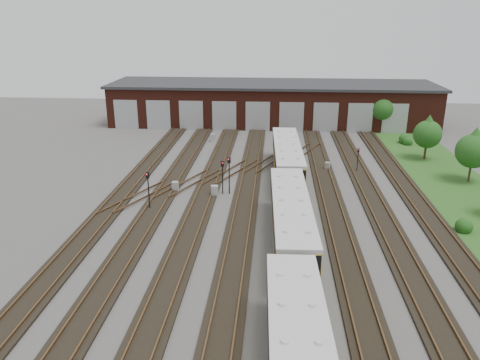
{
  "coord_description": "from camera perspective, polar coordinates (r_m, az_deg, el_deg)",
  "views": [
    {
      "loc": [
        0.63,
        -34.64,
        16.59
      ],
      "look_at": [
        -2.51,
        6.23,
        2.0
      ],
      "focal_mm": 35.0,
      "sensor_mm": 36.0,
      "label": 1
    }
  ],
  "objects": [
    {
      "name": "track_network",
      "position": [
        38.9,
        2.81,
        -5.5
      ],
      "size": [
        30.4,
        70.0,
        0.33
      ],
      "color": "black",
      "rests_on": "ground"
    },
    {
      "name": "relay_cabinet_4",
      "position": [
        53.45,
        10.61,
        1.67
      ],
      "size": [
        0.64,
        0.57,
        0.9
      ],
      "primitive_type": "cube",
      "rotation": [
        0.0,
        0.0,
        -0.27
      ],
      "color": "#96989A",
      "rests_on": "ground"
    },
    {
      "name": "tree_2",
      "position": [
        53.46,
        26.64,
        3.62
      ],
      "size": [
        3.55,
        3.55,
        5.88
      ],
      "color": "#362518",
      "rests_on": "ground"
    },
    {
      "name": "bush_2",
      "position": [
        67.32,
        19.47,
        4.9
      ],
      "size": [
        1.59,
        1.59,
        1.59
      ],
      "primitive_type": "sphere",
      "color": "#1F4B15",
      "rests_on": "ground"
    },
    {
      "name": "maintenance_shed",
      "position": [
        75.81,
        3.89,
        9.38
      ],
      "size": [
        51.0,
        12.5,
        6.35
      ],
      "color": "#491B12",
      "rests_on": "ground"
    },
    {
      "name": "signal_mast_0",
      "position": [
        42.06,
        -11.12,
        -0.72
      ],
      "size": [
        0.31,
        0.29,
        3.54
      ],
      "rotation": [
        0.0,
        0.0,
        -0.3
      ],
      "color": "black",
      "rests_on": "ground"
    },
    {
      "name": "relay_cabinet_2",
      "position": [
        44.97,
        -3.12,
        -1.34
      ],
      "size": [
        0.73,
        0.65,
        1.08
      ],
      "primitive_type": "cube",
      "rotation": [
        0.0,
        0.0,
        0.17
      ],
      "color": "#96989A",
      "rests_on": "ground"
    },
    {
      "name": "signal_mast_2",
      "position": [
        44.99,
        -1.33,
        1.14
      ],
      "size": [
        0.32,
        0.31,
        3.7
      ],
      "rotation": [
        0.0,
        0.0,
        -0.42
      ],
      "color": "black",
      "rests_on": "ground"
    },
    {
      "name": "relay_cabinet_1",
      "position": [
        64.69,
        -3.34,
        5.18
      ],
      "size": [
        0.73,
        0.65,
        1.04
      ],
      "primitive_type": "cube",
      "rotation": [
        0.0,
        0.0,
        0.24
      ],
      "color": "#96989A",
      "rests_on": "ground"
    },
    {
      "name": "metro_train",
      "position": [
        35.57,
        6.23,
        -4.82
      ],
      "size": [
        3.29,
        47.49,
        3.18
      ],
      "rotation": [
        0.0,
        0.0,
        0.03
      ],
      "color": "black",
      "rests_on": "ground"
    },
    {
      "name": "bush_1",
      "position": [
        66.61,
        19.8,
        4.57
      ],
      "size": [
        1.27,
        1.27,
        1.27
      ],
      "primitive_type": "sphere",
      "color": "#1F4B15",
      "rests_on": "ground"
    },
    {
      "name": "signal_mast_1",
      "position": [
        44.96,
        -2.15,
        0.82
      ],
      "size": [
        0.3,
        0.29,
        3.34
      ],
      "rotation": [
        0.0,
        0.0,
        0.43
      ],
      "color": "black",
      "rests_on": "ground"
    },
    {
      "name": "relay_cabinet_0",
      "position": [
        46.6,
        -7.9,
        -0.8
      ],
      "size": [
        0.61,
        0.51,
        1.0
      ],
      "primitive_type": "cube",
      "rotation": [
        0.0,
        0.0,
        -0.02
      ],
      "color": "#96989A",
      "rests_on": "ground"
    },
    {
      "name": "bush_0",
      "position": [
        41.77,
        25.68,
        -4.84
      ],
      "size": [
        1.38,
        1.38,
        1.38
      ],
      "primitive_type": "sphere",
      "color": "#1F4B15",
      "rests_on": "ground"
    },
    {
      "name": "tree_0",
      "position": [
        72.48,
        16.91,
        8.68
      ],
      "size": [
        3.67,
        3.67,
        6.09
      ],
      "color": "#362518",
      "rests_on": "ground"
    },
    {
      "name": "relay_cabinet_3",
      "position": [
        53.63,
        6.61,
        1.97
      ],
      "size": [
        0.66,
        0.59,
        0.94
      ],
      "primitive_type": "cube",
      "rotation": [
        0.0,
        0.0,
        -0.23
      ],
      "color": "#96989A",
      "rests_on": "ground"
    },
    {
      "name": "grass_verge",
      "position": [
        51.04,
        25.21,
        -1.29
      ],
      "size": [
        8.0,
        55.0,
        0.05
      ],
      "primitive_type": "cube",
      "color": "#274E1A",
      "rests_on": "ground"
    },
    {
      "name": "tree_1",
      "position": [
        59.92,
        21.95,
        5.57
      ],
      "size": [
        3.3,
        3.3,
        5.48
      ],
      "color": "#362518",
      "rests_on": "ground"
    },
    {
      "name": "signal_mast_3",
      "position": [
        52.97,
        14.18,
        2.72
      ],
      "size": [
        0.22,
        0.21,
        2.75
      ],
      "rotation": [
        0.0,
        0.0,
        0.05
      ],
      "color": "black",
      "rests_on": "ground"
    },
    {
      "name": "ground",
      "position": [
        38.41,
        3.04,
        -6.02
      ],
      "size": [
        120.0,
        120.0,
        0.0
      ],
      "primitive_type": "plane",
      "color": "#413F3C",
      "rests_on": "ground"
    }
  ]
}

